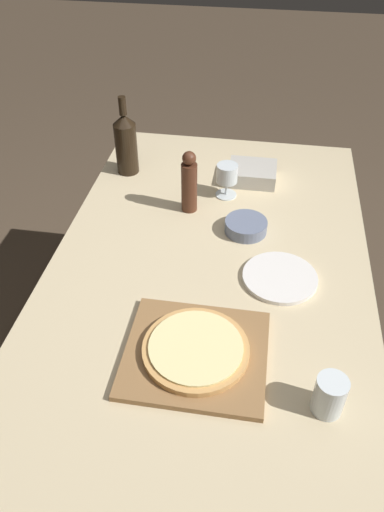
# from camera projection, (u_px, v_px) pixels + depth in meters

# --- Properties ---
(ground_plane) EXTENTS (12.00, 12.00, 0.00)m
(ground_plane) POSITION_uv_depth(u_px,v_px,m) (203.00, 414.00, 2.02)
(ground_plane) COLOR #4C3D2D
(dining_table) EXTENTS (1.00, 1.79, 0.76)m
(dining_table) POSITION_uv_depth(u_px,v_px,m) (206.00, 295.00, 1.57)
(dining_table) COLOR #CCB78E
(dining_table) RESTS_ON ground_plane
(cutting_board) EXTENTS (0.37, 0.33, 0.02)m
(cutting_board) POSITION_uv_depth(u_px,v_px,m) (196.00, 354.00, 1.29)
(cutting_board) COLOR olive
(cutting_board) RESTS_ON dining_table
(pizza) EXTENTS (0.28, 0.28, 0.02)m
(pizza) POSITION_uv_depth(u_px,v_px,m) (196.00, 349.00, 1.27)
(pizza) COLOR tan
(pizza) RESTS_ON cutting_board
(wine_bottle) EXTENTS (0.09, 0.09, 0.31)m
(wine_bottle) POSITION_uv_depth(u_px,v_px,m) (126.00, 143.00, 1.91)
(wine_bottle) COLOR black
(wine_bottle) RESTS_ON dining_table
(pepper_mill) EXTENTS (0.06, 0.06, 0.23)m
(pepper_mill) POSITION_uv_depth(u_px,v_px,m) (189.00, 183.00, 1.72)
(pepper_mill) COLOR #4C2819
(pepper_mill) RESTS_ON dining_table
(wine_glass) EXTENTS (0.08, 0.08, 0.13)m
(wine_glass) POSITION_uv_depth(u_px,v_px,m) (227.00, 175.00, 1.80)
(wine_glass) COLOR silver
(wine_glass) RESTS_ON dining_table
(small_bowl) EXTENTS (0.14, 0.14, 0.04)m
(small_bowl) POSITION_uv_depth(u_px,v_px,m) (246.00, 226.00, 1.68)
(small_bowl) COLOR slate
(small_bowl) RESTS_ON dining_table
(drinking_tumbler) EXTENTS (0.07, 0.07, 0.11)m
(drinking_tumbler) POSITION_uv_depth(u_px,v_px,m) (329.00, 395.00, 1.14)
(drinking_tumbler) COLOR silver
(drinking_tumbler) RESTS_ON dining_table
(dinner_plate) EXTENTS (0.23, 0.23, 0.01)m
(dinner_plate) POSITION_uv_depth(u_px,v_px,m) (280.00, 277.00, 1.51)
(dinner_plate) COLOR white
(dinner_plate) RESTS_ON dining_table
(food_container) EXTENTS (0.18, 0.15, 0.06)m
(food_container) POSITION_uv_depth(u_px,v_px,m) (252.00, 173.00, 1.92)
(food_container) COLOR #BCB7AD
(food_container) RESTS_ON dining_table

